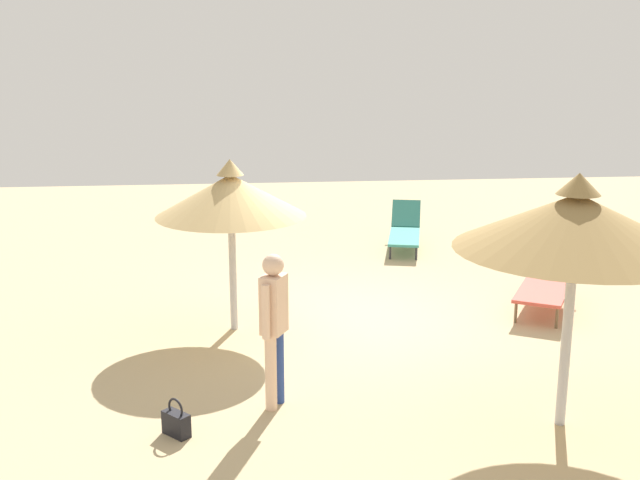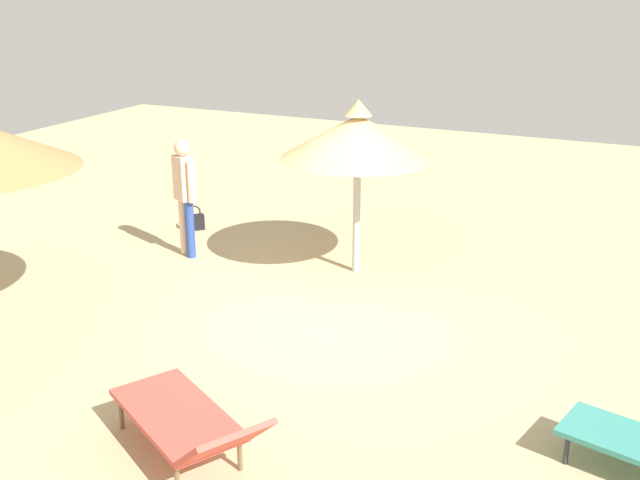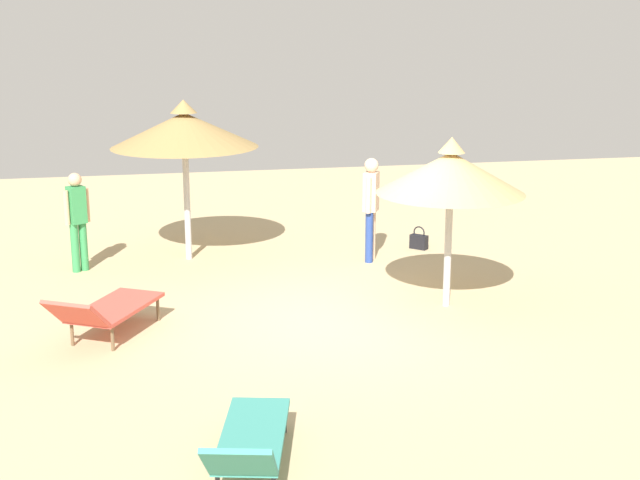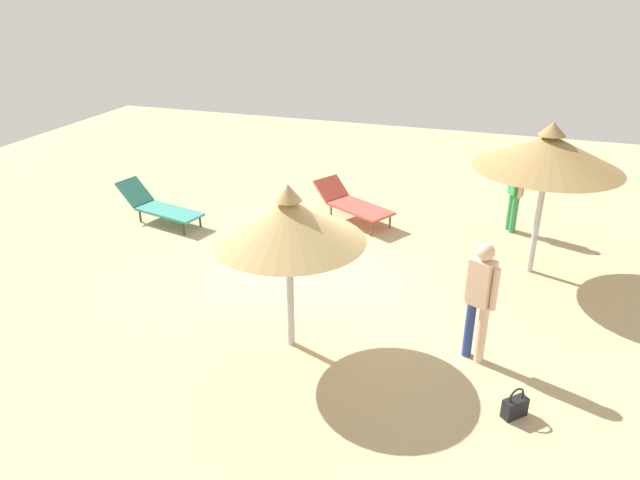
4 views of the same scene
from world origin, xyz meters
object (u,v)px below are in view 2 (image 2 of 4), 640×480
parasol_umbrella_near_right (358,137)px  handbag (195,221)px  lounge_chair_front (189,422)px  person_standing_back (185,190)px

parasol_umbrella_near_right → handbag: bearing=169.4°
lounge_chair_front → parasol_umbrella_near_right: bearing=95.0°
parasol_umbrella_near_right → person_standing_back: 2.72m
parasol_umbrella_near_right → person_standing_back: (-2.52, -0.47, -0.92)m
parasol_umbrella_near_right → lounge_chair_front: bearing=-85.0°
lounge_chair_front → handbag: (-3.52, 5.33, -0.26)m
person_standing_back → lounge_chair_front: bearing=-55.5°
parasol_umbrella_near_right → person_standing_back: parasol_umbrella_near_right is taller
handbag → person_standing_back: bearing=-60.8°
parasol_umbrella_near_right → lounge_chair_front: size_ratio=1.25×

